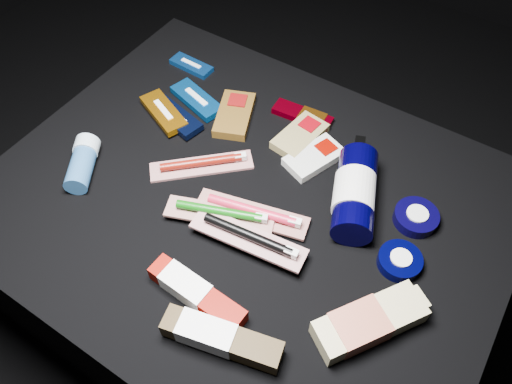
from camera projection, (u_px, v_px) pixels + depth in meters
The scene contains 21 objects.
ground at pixel (249, 289), 1.29m from camera, with size 3.00×3.00×0.00m, color black.
cloth_table at pixel (248, 250), 1.13m from camera, with size 0.98×0.78×0.40m, color black.
luna_bar_0 at pixel (191, 65), 1.20m from camera, with size 0.11×0.04×0.01m.
luna_bar_1 at pixel (197, 100), 1.12m from camera, with size 0.14×0.08×0.02m.
luna_bar_2 at pixel (175, 117), 1.08m from camera, with size 0.14×0.08×0.02m.
luna_bar_3 at pixel (164, 112), 1.09m from camera, with size 0.14×0.10×0.02m.
clif_bar_0 at pixel (235, 113), 1.09m from camera, with size 0.12×0.15×0.02m.
clif_bar_1 at pixel (316, 156), 1.02m from camera, with size 0.10×0.14×0.02m.
clif_bar_2 at pixel (301, 135), 1.06m from camera, with size 0.08×0.13×0.02m.
power_bar at pixel (306, 116), 1.09m from camera, with size 0.14×0.05×0.02m.
lotion_bottle at pixel (355, 193), 0.93m from camera, with size 0.14×0.24×0.08m.
cream_tin_upper at pixel (416, 217), 0.93m from camera, with size 0.08×0.08×0.03m.
cream_tin_lower at pixel (400, 261), 0.87m from camera, with size 0.08×0.08×0.02m.
bodywash_bottle at pixel (367, 323), 0.80m from camera, with size 0.15×0.19×0.04m.
deodorant_stick at pixel (82, 163), 0.99m from camera, with size 0.10×0.13×0.05m.
toothbrush_pack_0 at pixel (203, 164), 1.01m from camera, with size 0.19×0.18×0.02m.
toothbrush_pack_1 at pixel (253, 213), 0.93m from camera, with size 0.22×0.10×0.02m.
toothbrush_pack_2 at pixel (221, 213), 0.92m from camera, with size 0.21×0.12×0.02m.
toothbrush_pack_3 at pixel (250, 237), 0.88m from camera, with size 0.22×0.07×0.02m.
toothpaste_carton_red at pixel (193, 291), 0.83m from camera, with size 0.19×0.05×0.04m.
toothpaste_carton_green at pixel (217, 337), 0.78m from camera, with size 0.20×0.09×0.04m.
Camera 1 is at (0.32, -0.47, 1.18)m, focal length 35.00 mm.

